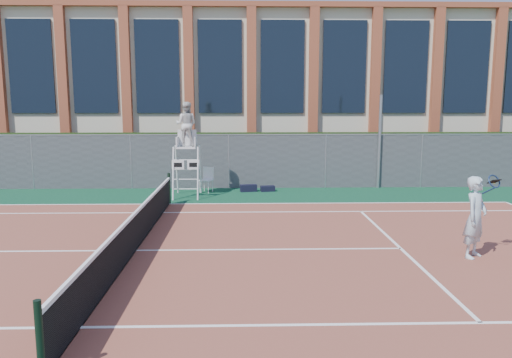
{
  "coord_description": "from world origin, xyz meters",
  "views": [
    {
      "loc": [
        2.59,
        -11.59,
        3.56
      ],
      "look_at": [
        2.96,
        3.0,
        1.28
      ],
      "focal_mm": 35.0,
      "sensor_mm": 36.0,
      "label": 1
    }
  ],
  "objects_px": {
    "steel_pole": "(380,142)",
    "umpire_chair": "(186,127)",
    "plastic_chair": "(207,177)",
    "tennis_player": "(476,217)"
  },
  "relations": [
    {
      "from": "umpire_chair",
      "to": "tennis_player",
      "type": "distance_m",
      "value": 10.83
    },
    {
      "from": "steel_pole",
      "to": "umpire_chair",
      "type": "distance_m",
      "value": 7.92
    },
    {
      "from": "steel_pole",
      "to": "plastic_chair",
      "type": "height_order",
      "value": "steel_pole"
    },
    {
      "from": "steel_pole",
      "to": "umpire_chair",
      "type": "bearing_deg",
      "value": -167.91
    },
    {
      "from": "umpire_chair",
      "to": "tennis_player",
      "type": "relative_size",
      "value": 1.92
    },
    {
      "from": "plastic_chair",
      "to": "tennis_player",
      "type": "distance_m",
      "value": 10.96
    },
    {
      "from": "steel_pole",
      "to": "tennis_player",
      "type": "bearing_deg",
      "value": -92.08
    },
    {
      "from": "umpire_chair",
      "to": "tennis_player",
      "type": "bearing_deg",
      "value": -46.49
    },
    {
      "from": "plastic_chair",
      "to": "tennis_player",
      "type": "relative_size",
      "value": 0.53
    },
    {
      "from": "steel_pole",
      "to": "plastic_chair",
      "type": "bearing_deg",
      "value": -174.03
    }
  ]
}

